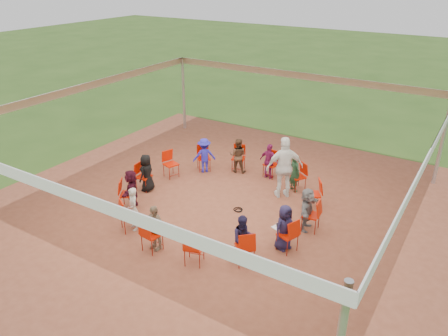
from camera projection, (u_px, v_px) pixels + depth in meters
The scene contains 31 objects.
ground at pixel (220, 208), 12.70m from camera, with size 80.00×80.00×0.00m, color #2D4E18.
dirt_patch at pixel (220, 208), 12.70m from camera, with size 13.00×13.00×0.00m, color brown.
tent at pixel (220, 131), 11.70m from camera, with size 10.33×10.33×3.00m.
chair_0 at pixel (288, 235), 10.63m from camera, with size 0.42×0.44×0.90m, color red, non-canonical shape.
chair_1 at pixel (311, 215), 11.46m from camera, with size 0.42×0.44×0.90m, color red, non-canonical shape.
chair_2 at pixel (313, 194), 12.51m from camera, with size 0.42×0.44×0.90m, color red, non-canonical shape.
chair_3 at pixel (298, 177), 13.55m from camera, with size 0.42×0.44×0.90m, color red, non-canonical shape.
chair_4 at pixel (271, 164), 14.39m from camera, with size 0.42×0.44×0.90m, color red, non-canonical shape.
chair_5 at pixel (238, 158), 14.86m from camera, with size 0.42×0.44×0.90m, color red, non-canonical shape.
chair_6 at pixel (204, 158), 14.86m from camera, with size 0.42×0.44×0.90m, color red, non-canonical shape.
chair_7 at pixel (171, 164), 14.40m from camera, with size 0.42×0.44×0.90m, color red, non-canonical shape.
chair_8 at pixel (144, 177), 13.56m from camera, with size 0.42×0.44×0.90m, color red, non-canonical shape.
chair_9 at pixel (128, 194), 12.51m from camera, with size 0.42×0.44×0.90m, color red, non-canonical shape.
chair_10 at pixel (129, 215), 11.47m from camera, with size 0.42×0.44×0.90m, color red, non-canonical shape.
chair_11 at pixel (152, 235), 10.63m from camera, with size 0.42×0.44×0.90m, color red, non-canonical shape.
chair_12 at pixel (194, 247), 10.16m from camera, with size 0.42×0.44×0.90m, color red, non-canonical shape.
chair_13 at pixel (245, 247), 10.16m from camera, with size 0.42×0.44×0.90m, color red, non-canonical shape.
person_seated_0 at pixel (284, 227), 10.65m from camera, with size 0.58×0.33×1.20m, color #1D1939.
person_seated_1 at pixel (307, 209), 11.45m from camera, with size 1.11×0.41×1.20m, color slate.
person_seated_2 at pixel (295, 173), 13.44m from camera, with size 0.44×0.29×1.20m, color #22472A.
person_seated_3 at pixel (269, 161), 14.24m from camera, with size 0.70×0.36×1.20m, color #851B51.
person_seated_4 at pixel (238, 155), 14.69m from camera, with size 0.58×0.34×1.20m, color #523824.
person_seated_5 at pixel (204, 155), 14.69m from camera, with size 0.77×0.38×1.20m, color #2724B4.
person_seated_6 at pixel (147, 173), 13.45m from camera, with size 0.58×0.33×1.20m, color black.
person_seated_7 at pixel (132, 189), 12.45m from camera, with size 1.11×0.41×1.20m, color #3E0E1D.
person_seated_8 at pixel (133, 209), 11.45m from camera, with size 0.44×0.29×1.20m, color #B7B2A4.
person_seated_9 at pixel (155, 227), 10.65m from camera, with size 0.70×0.36×1.20m, color #937A5F.
person_seated_10 at pixel (244, 239), 10.20m from camera, with size 0.58×0.34×1.20m, color #1D1939.
standing_person at pixel (285, 168), 12.95m from camera, with size 1.12×0.57×1.92m, color white.
cable_coil at pixel (238, 210), 12.57m from camera, with size 0.34×0.34×0.03m.
laptop at pixel (279, 226), 10.78m from camera, with size 0.32×0.35×0.20m.
Camera 1 is at (5.93, -9.30, 6.40)m, focal length 35.00 mm.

